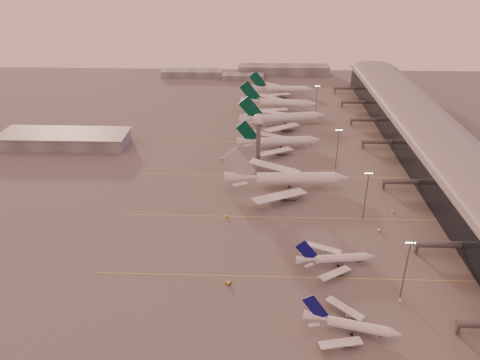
{
  "coord_description": "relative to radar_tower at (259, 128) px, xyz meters",
  "views": [
    {
      "loc": [
        3.44,
        -137.23,
        117.0
      ],
      "look_at": [
        -4.13,
        72.63,
        10.71
      ],
      "focal_mm": 35.0,
      "sensor_mm": 36.0,
      "label": 1
    }
  ],
  "objects": [
    {
      "name": "narrowbody_mid",
      "position": [
        31.63,
        -101.6,
        -18.31
      ],
      "size": [
        33.32,
        26.43,
        13.05
      ],
      "color": "white",
      "rests_on": "ground"
    },
    {
      "name": "mast_c",
      "position": [
        45.0,
        -10.0,
        -7.21
      ],
      "size": [
        3.6,
        0.56,
        25.0
      ],
      "color": "#595B60",
      "rests_on": "ground"
    },
    {
      "name": "narrowbody_near",
      "position": [
        31.28,
        -138.56,
        -18.34
      ],
      "size": [
        32.47,
        25.61,
        12.9
      ],
      "color": "white",
      "rests_on": "ground"
    },
    {
      "name": "gsv_catering_b",
      "position": [
        65.63,
        -59.16,
        -19.1
      ],
      "size": [
        4.92,
        3.62,
        3.69
      ],
      "color": "silver",
      "rests_on": "ground"
    },
    {
      "name": "mast_d",
      "position": [
        43.0,
        80.0,
        -7.21
      ],
      "size": [
        3.6,
        0.56,
        25.0
      ],
      "color": "#595B60",
      "rests_on": "ground"
    },
    {
      "name": "distant_horizon",
      "position": [
        -2.38,
        205.14,
        -17.06
      ],
      "size": [
        165.0,
        37.5,
        9.0
      ],
      "color": "slate",
      "rests_on": "ground"
    },
    {
      "name": "greentail_c",
      "position": [
        16.23,
        98.7,
        -17.03
      ],
      "size": [
        61.12,
        49.18,
        22.21
      ],
      "color": "white",
      "rests_on": "ground"
    },
    {
      "name": "ground",
      "position": [
        -5.0,
        -120.0,
        -20.95
      ],
      "size": [
        700.0,
        700.0,
        0.0
      ],
      "primitive_type": "plane",
      "color": "#605D5D",
      "rests_on": "ground"
    },
    {
      "name": "terminal",
      "position": [
        102.88,
        -9.91,
        -10.43
      ],
      "size": [
        57.0,
        362.0,
        23.04
      ],
      "color": "black",
      "rests_on": "ground"
    },
    {
      "name": "greentail_d",
      "position": [
        20.39,
        139.91,
        -17.37
      ],
      "size": [
        55.75,
        45.06,
        20.26
      ],
      "color": "white",
      "rests_on": "ground"
    },
    {
      "name": "gsv_truck_c",
      "position": [
        -14.87,
        -65.7,
        -19.83
      ],
      "size": [
        5.34,
        5.11,
        2.2
      ],
      "color": "yellow",
      "rests_on": "ground"
    },
    {
      "name": "gsv_truck_d",
      "position": [
        -22.59,
        2.37,
        -19.77
      ],
      "size": [
        4.26,
        6.06,
        2.31
      ],
      "color": "silver",
      "rests_on": "ground"
    },
    {
      "name": "gsv_tug_hangar",
      "position": [
        34.01,
        27.52,
        -20.43
      ],
      "size": [
        4.13,
        3.75,
        1.01
      ],
      "color": "silver",
      "rests_on": "ground"
    },
    {
      "name": "greentail_a",
      "position": [
        13.4,
        19.9,
        -17.45
      ],
      "size": [
        54.34,
        43.63,
        19.79
      ],
      "color": "white",
      "rests_on": "ground"
    },
    {
      "name": "gsv_tug_far",
      "position": [
        21.81,
        -11.6,
        -20.48
      ],
      "size": [
        3.13,
        3.72,
        0.92
      ],
      "color": "silver",
      "rests_on": "ground"
    },
    {
      "name": "radar_tower",
      "position": [
        0.0,
        0.0,
        0.0
      ],
      "size": [
        6.4,
        6.4,
        31.1
      ],
      "color": "#595B60",
      "rests_on": "ground"
    },
    {
      "name": "widebody_white",
      "position": [
        15.61,
        -34.77,
        -16.84
      ],
      "size": [
        67.44,
        53.93,
        23.71
      ],
      "color": "white",
      "rests_on": "ground"
    },
    {
      "name": "mast_a",
      "position": [
        53.0,
        -120.0,
        -7.21
      ],
      "size": [
        3.6,
        0.56,
        25.0
      ],
      "color": "#595B60",
      "rests_on": "ground"
    },
    {
      "name": "mast_b",
      "position": [
        50.0,
        -65.0,
        -7.21
      ],
      "size": [
        3.6,
        0.56,
        25.0
      ],
      "color": "#595B60",
      "rests_on": "ground"
    },
    {
      "name": "taxiway_markings",
      "position": [
        25.0,
        -64.0,
        -20.94
      ],
      "size": [
        180.0,
        185.25,
        0.02
      ],
      "color": "#ECDE53",
      "rests_on": "ground"
    },
    {
      "name": "hangar",
      "position": [
        -125.0,
        20.0,
        -16.63
      ],
      "size": [
        82.0,
        27.0,
        8.5
      ],
      "color": "slate",
      "rests_on": "ground"
    },
    {
      "name": "gsv_tug_mid",
      "position": [
        -11.16,
        -115.34,
        -20.36
      ],
      "size": [
        4.63,
        3.85,
        1.14
      ],
      "color": "yellow",
      "rests_on": "ground"
    },
    {
      "name": "gsv_truck_b",
      "position": [
        55.5,
        -75.76,
        -19.69
      ],
      "size": [
        6.32,
        2.91,
        2.46
      ],
      "color": "silver",
      "rests_on": "ground"
    },
    {
      "name": "gsv_catering_a",
      "position": [
        52.36,
        -122.71,
        -19.17
      ],
      "size": [
        4.4,
        2.19,
        3.56
      ],
      "color": "silver",
      "rests_on": "ground"
    },
    {
      "name": "greentail_b",
      "position": [
        18.15,
        62.85,
        -16.84
      ],
      "size": [
        63.27,
        50.59,
        23.25
      ],
      "color": "white",
      "rests_on": "ground"
    }
  ]
}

